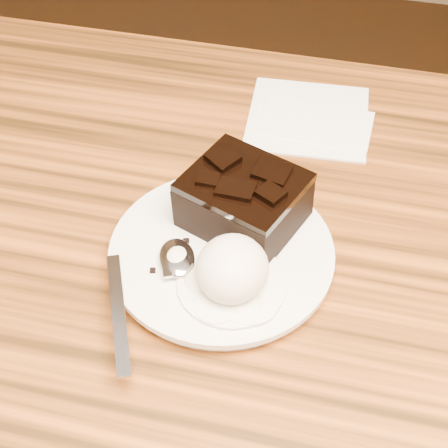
% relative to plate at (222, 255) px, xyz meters
% --- Properties ---
extents(plate, '(0.21, 0.21, 0.02)m').
position_rel_plate_xyz_m(plate, '(0.00, 0.00, 0.00)').
color(plate, silver).
rests_on(plate, dining_table).
extents(brownie, '(0.12, 0.12, 0.05)m').
position_rel_plate_xyz_m(brownie, '(0.01, 0.04, 0.03)').
color(brownie, black).
rests_on(brownie, plate).
extents(ice_cream_scoop, '(0.06, 0.07, 0.05)m').
position_rel_plate_xyz_m(ice_cream_scoop, '(0.02, -0.04, 0.03)').
color(ice_cream_scoop, '#F4E9CD').
rests_on(ice_cream_scoop, plate).
extents(melt_puddle, '(0.10, 0.10, 0.00)m').
position_rel_plate_xyz_m(melt_puddle, '(0.02, -0.04, 0.01)').
color(melt_puddle, white).
rests_on(melt_puddle, plate).
extents(spoon, '(0.10, 0.18, 0.01)m').
position_rel_plate_xyz_m(spoon, '(-0.03, -0.02, 0.01)').
color(spoon, silver).
rests_on(spoon, plate).
extents(napkin, '(0.14, 0.14, 0.01)m').
position_rel_plate_xyz_m(napkin, '(0.05, 0.23, -0.01)').
color(napkin, white).
rests_on(napkin, dining_table).
extents(crumb_a, '(0.01, 0.01, 0.00)m').
position_rel_plate_xyz_m(crumb_a, '(0.05, -0.04, 0.01)').
color(crumb_a, black).
rests_on(crumb_a, plate).
extents(crumb_b, '(0.01, 0.01, 0.00)m').
position_rel_plate_xyz_m(crumb_b, '(-0.05, -0.04, 0.01)').
color(crumb_b, black).
rests_on(crumb_b, plate).
extents(crumb_c, '(0.01, 0.01, 0.00)m').
position_rel_plate_xyz_m(crumb_c, '(-0.03, 0.00, 0.01)').
color(crumb_c, black).
rests_on(crumb_c, plate).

